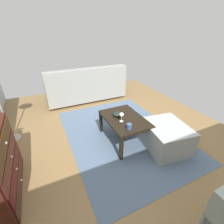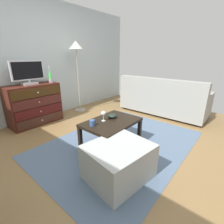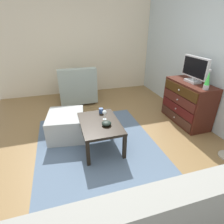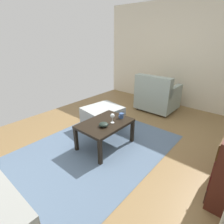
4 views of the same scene
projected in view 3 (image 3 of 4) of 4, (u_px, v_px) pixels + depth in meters
name	position (u px, v px, depth m)	size (l,w,h in m)	color
ground_plane	(109.00, 143.00, 3.03)	(5.89, 4.46, 0.05)	olive
wall_accent_rear	(223.00, 60.00, 2.97)	(5.89, 0.12, 2.52)	#B1BFC2
wall_plain_left	(81.00, 46.00, 4.78)	(0.12, 4.46, 2.52)	beige
area_rug	(100.00, 151.00, 2.80)	(2.60, 1.90, 0.01)	slate
dresser	(187.00, 103.00, 3.50)	(1.01, 0.49, 0.82)	#431B12
tv	(195.00, 69.00, 3.22)	(0.62, 0.18, 0.46)	silver
lava_lamp	(207.00, 81.00, 2.89)	(0.09, 0.09, 0.33)	#B7B7BC
coffee_table	(100.00, 125.00, 2.78)	(0.85, 0.59, 0.44)	black
wine_glass	(105.00, 113.00, 2.79)	(0.07, 0.07, 0.16)	silver
mug	(101.00, 111.00, 3.02)	(0.11, 0.08, 0.08)	#38558D
bowl_decorative	(106.00, 123.00, 2.66)	(0.14, 0.14, 0.06)	black
armchair	(77.00, 88.00, 4.46)	(0.80, 0.88, 0.89)	#332319
ottoman	(66.00, 125.00, 3.13)	(0.70, 0.60, 0.42)	#A2A7A6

